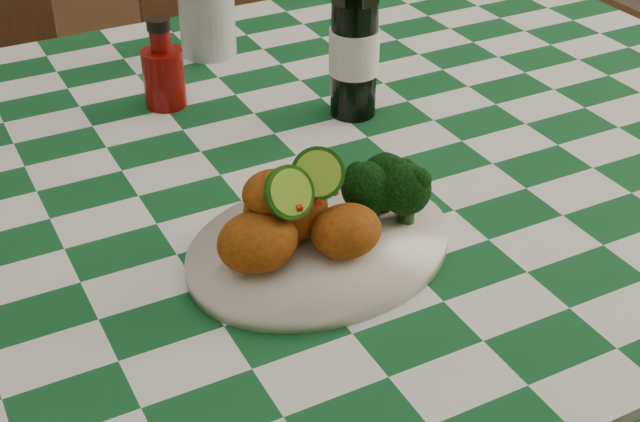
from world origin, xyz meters
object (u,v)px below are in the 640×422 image
fried_chicken_pile (304,205)px  mason_jar (207,15)px  plate (320,248)px  ketchup_bottle (162,63)px  beer_bottle (354,34)px  wooden_chair_right (263,122)px  dining_table (237,408)px

fried_chicken_pile → mason_jar: (0.11, 0.55, -0.01)m
mason_jar → plate: bearing=-99.7°
plate → ketchup_bottle: 0.41m
fried_chicken_pile → ketchup_bottle: ketchup_bottle is taller
beer_bottle → wooden_chair_right: size_ratio=0.25×
dining_table → ketchup_bottle: ketchup_bottle is taller
wooden_chair_right → fried_chicken_pile: bearing=-103.5°
mason_jar → fried_chicken_pile: bearing=-101.5°
dining_table → fried_chicken_pile: 0.50m
wooden_chair_right → mason_jar: bearing=-116.7°
dining_table → plate: plate is taller
dining_table → wooden_chair_right: wooden_chair_right is taller
mason_jar → ketchup_bottle: bearing=-130.3°
plate → mason_jar: size_ratio=2.38×
ketchup_bottle → beer_bottle: bearing=-33.0°
dining_table → mason_jar: mason_jar is taller
dining_table → fried_chicken_pile: bearing=-86.1°
fried_chicken_pile → beer_bottle: size_ratio=0.68×
plate → mason_jar: mason_jar is taller
dining_table → ketchup_bottle: 0.50m
dining_table → beer_bottle: beer_bottle is taller
mason_jar → wooden_chair_right: 0.57m
ketchup_bottle → beer_bottle: size_ratio=0.55×
dining_table → fried_chicken_pile: fried_chicken_pile is taller
dining_table → mason_jar: (0.12, 0.35, 0.45)m
ketchup_bottle → beer_bottle: beer_bottle is taller
dining_table → wooden_chair_right: 0.78m
mason_jar → dining_table: bearing=-109.6°
mason_jar → wooden_chair_right: size_ratio=0.14×
plate → fried_chicken_pile: bearing=180.0°
plate → mason_jar: 0.56m
beer_bottle → fried_chicken_pile: bearing=-127.7°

